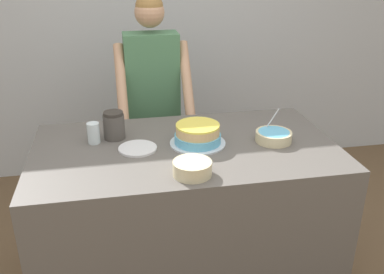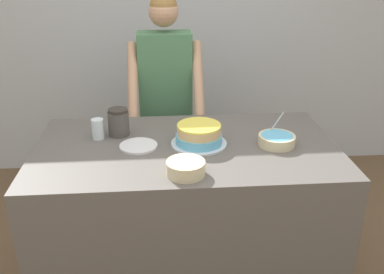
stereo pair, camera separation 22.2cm
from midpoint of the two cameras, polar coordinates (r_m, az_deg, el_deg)
name	(u,v)px [view 2 (the right image)]	position (r m, az deg, el deg)	size (l,w,h in m)	color
wall_back	(173,23)	(3.70, -0.75, 14.96)	(10.00, 0.05, 2.60)	silver
counter	(187,216)	(2.50, 1.85, -10.59)	(1.62, 0.91, 0.90)	#5B5651
person_baker	(166,88)	(2.97, -1.42, 6.54)	(0.49, 0.44, 1.62)	#2D2D38
cake	(199,135)	(2.28, 3.72, 0.18)	(0.30, 0.30, 0.11)	silver
frosting_bowl_blue	(277,140)	(2.34, 13.91, -0.39)	(0.20, 0.20, 0.17)	beige
frosting_bowl_white	(186,167)	(1.98, 2.37, -4.15)	(0.18, 0.18, 0.07)	beige
drinking_glass	(98,129)	(2.38, -9.87, 1.00)	(0.07, 0.07, 0.11)	silver
ceramic_plate	(139,146)	(2.27, -4.38, -1.25)	(0.20, 0.20, 0.01)	silver
stoneware_jar	(119,122)	(2.40, -7.18, 1.91)	(0.12, 0.12, 0.15)	#4C4742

